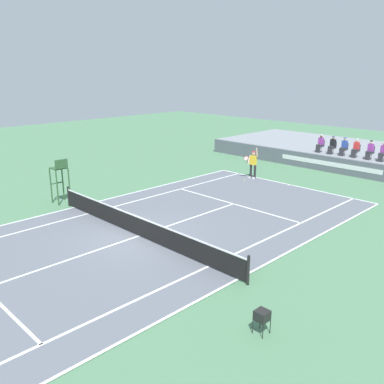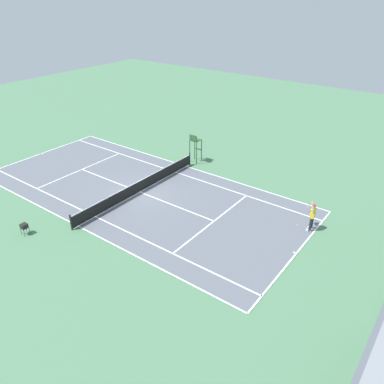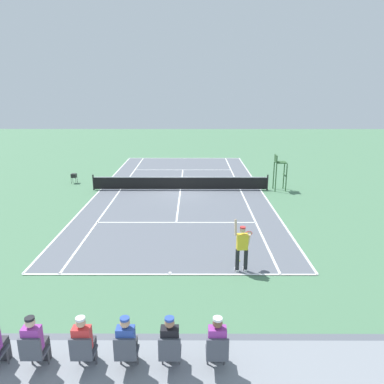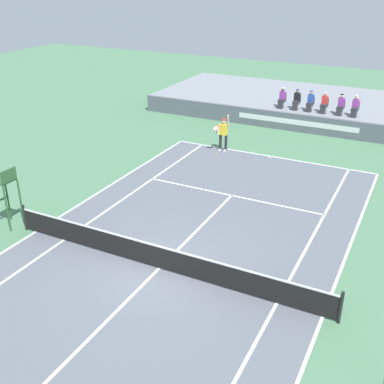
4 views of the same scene
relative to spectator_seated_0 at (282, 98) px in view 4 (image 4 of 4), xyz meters
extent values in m
plane|color=#4C7A56|center=(1.34, -17.85, -1.72)|extent=(80.00, 80.00, 0.00)
cube|color=slate|center=(1.34, -17.85, -1.71)|extent=(10.98, 23.78, 0.02)
cube|color=white|center=(1.34, -5.96, -1.69)|extent=(10.98, 0.10, 0.01)
cube|color=white|center=(-4.15, -17.85, -1.69)|extent=(0.10, 23.78, 0.01)
cube|color=white|center=(6.83, -17.85, -1.69)|extent=(0.10, 23.78, 0.01)
cube|color=white|center=(-2.77, -17.85, -1.69)|extent=(0.10, 23.78, 0.01)
cube|color=white|center=(5.45, -17.85, -1.69)|extent=(0.10, 23.78, 0.01)
cube|color=white|center=(1.34, -11.45, -1.69)|extent=(8.22, 0.10, 0.01)
cube|color=white|center=(1.34, -17.85, -1.69)|extent=(0.10, 12.80, 0.01)
cube|color=white|center=(1.34, -6.06, -1.69)|extent=(0.10, 0.20, 0.01)
cylinder|color=black|center=(-4.60, -17.85, -1.18)|extent=(0.10, 0.10, 1.07)
cylinder|color=black|center=(7.28, -17.85, -1.18)|extent=(0.10, 0.10, 1.07)
cube|color=black|center=(1.34, -17.85, -1.24)|extent=(11.78, 0.02, 0.84)
cube|color=white|center=(1.34, -17.85, -0.82)|extent=(11.78, 0.03, 0.06)
cube|color=#565B66|center=(1.34, -0.99, -1.16)|extent=(21.50, 0.24, 1.10)
cube|color=silver|center=(1.34, -1.12, -1.11)|extent=(7.52, 0.01, 0.32)
cube|color=gray|center=(1.34, 3.59, -1.16)|extent=(21.50, 8.92, 1.10)
cube|color=#474C56|center=(0.00, 0.02, -0.20)|extent=(0.44, 0.44, 0.06)
cube|color=#474C56|center=(0.00, 0.22, 0.05)|extent=(0.44, 0.06, 0.44)
cylinder|color=#4C4C51|center=(0.18, -0.13, -0.42)|extent=(0.04, 0.04, 0.38)
cylinder|color=#4C4C51|center=(-0.18, -0.13, -0.42)|extent=(0.04, 0.04, 0.38)
cube|color=#2D2D33|center=(0.00, -0.08, -0.12)|extent=(0.34, 0.44, 0.16)
cube|color=#2D2D33|center=(0.00, -0.28, -0.39)|extent=(0.30, 0.14, 0.44)
cube|color=purple|center=(0.00, 0.08, 0.17)|extent=(0.36, 0.22, 0.52)
sphere|color=brown|center=(0.00, 0.08, 0.54)|extent=(0.20, 0.20, 0.20)
cylinder|color=white|center=(0.00, 0.08, 0.63)|extent=(0.19, 0.19, 0.05)
cube|color=#474C56|center=(0.94, 0.02, -0.20)|extent=(0.44, 0.44, 0.06)
cube|color=#474C56|center=(0.94, 0.22, 0.05)|extent=(0.44, 0.06, 0.44)
cylinder|color=#4C4C51|center=(1.12, -0.13, -0.42)|extent=(0.04, 0.04, 0.38)
cylinder|color=#4C4C51|center=(0.76, -0.13, -0.42)|extent=(0.04, 0.04, 0.38)
cube|color=#2D2D33|center=(0.94, -0.08, -0.12)|extent=(0.34, 0.44, 0.16)
cube|color=#2D2D33|center=(0.94, -0.28, -0.39)|extent=(0.30, 0.14, 0.44)
cube|color=black|center=(0.94, 0.08, 0.17)|extent=(0.36, 0.22, 0.52)
sphere|color=#A37556|center=(0.94, 0.08, 0.54)|extent=(0.20, 0.20, 0.20)
cylinder|color=#2D4CA8|center=(0.94, 0.08, 0.63)|extent=(0.19, 0.19, 0.05)
cube|color=#474C56|center=(1.81, 0.02, -0.20)|extent=(0.44, 0.44, 0.06)
cube|color=#474C56|center=(1.81, 0.22, 0.05)|extent=(0.44, 0.06, 0.44)
cylinder|color=#4C4C51|center=(1.99, -0.13, -0.42)|extent=(0.04, 0.04, 0.38)
cylinder|color=#4C4C51|center=(1.64, -0.13, -0.42)|extent=(0.04, 0.04, 0.38)
cube|color=#2D2D33|center=(1.81, -0.08, -0.12)|extent=(0.34, 0.44, 0.16)
cube|color=#2D2D33|center=(1.81, -0.28, -0.39)|extent=(0.30, 0.14, 0.44)
cube|color=#2D4CA8|center=(1.81, 0.08, 0.17)|extent=(0.36, 0.22, 0.52)
sphere|color=tan|center=(1.81, 0.08, 0.54)|extent=(0.20, 0.20, 0.20)
cylinder|color=#2D4CA8|center=(1.81, 0.08, 0.63)|extent=(0.19, 0.19, 0.05)
cube|color=#474C56|center=(2.68, 0.02, -0.20)|extent=(0.44, 0.44, 0.06)
cube|color=#474C56|center=(2.68, 0.22, 0.05)|extent=(0.44, 0.06, 0.44)
cylinder|color=#4C4C51|center=(2.85, -0.13, -0.42)|extent=(0.04, 0.04, 0.38)
cylinder|color=#4C4C51|center=(2.50, -0.13, -0.42)|extent=(0.04, 0.04, 0.38)
cube|color=#2D2D33|center=(2.68, -0.08, -0.12)|extent=(0.34, 0.44, 0.16)
cube|color=#2D2D33|center=(2.68, -0.28, -0.39)|extent=(0.30, 0.14, 0.44)
cube|color=red|center=(2.68, 0.08, 0.17)|extent=(0.36, 0.22, 0.52)
sphere|color=tan|center=(2.68, 0.08, 0.54)|extent=(0.20, 0.20, 0.20)
cylinder|color=white|center=(2.68, 0.08, 0.63)|extent=(0.19, 0.19, 0.05)
cube|color=#474C56|center=(3.67, 0.02, -0.20)|extent=(0.44, 0.44, 0.06)
cube|color=#474C56|center=(3.67, 0.22, 0.05)|extent=(0.44, 0.06, 0.44)
cylinder|color=#4C4C51|center=(3.84, -0.13, -0.42)|extent=(0.04, 0.04, 0.38)
cylinder|color=#4C4C51|center=(3.49, -0.13, -0.42)|extent=(0.04, 0.04, 0.38)
cube|color=#2D2D33|center=(3.67, -0.08, -0.12)|extent=(0.34, 0.44, 0.16)
cube|color=#2D2D33|center=(3.67, -0.28, -0.39)|extent=(0.30, 0.14, 0.44)
cube|color=purple|center=(3.67, 0.08, 0.17)|extent=(0.36, 0.22, 0.52)
sphere|color=beige|center=(3.67, 0.08, 0.54)|extent=(0.20, 0.20, 0.20)
cylinder|color=black|center=(3.67, 0.08, 0.63)|extent=(0.19, 0.19, 0.05)
cube|color=#474C56|center=(4.52, 0.02, -0.20)|extent=(0.44, 0.44, 0.06)
cube|color=#474C56|center=(4.52, 0.22, 0.05)|extent=(0.44, 0.06, 0.44)
cylinder|color=#4C4C51|center=(4.70, -0.13, -0.42)|extent=(0.04, 0.04, 0.38)
cylinder|color=#4C4C51|center=(4.34, -0.13, -0.42)|extent=(0.04, 0.04, 0.38)
cube|color=#2D2D33|center=(4.52, -0.08, -0.12)|extent=(0.34, 0.44, 0.16)
cube|color=#2D2D33|center=(4.52, -0.28, -0.39)|extent=(0.30, 0.14, 0.44)
cube|color=purple|center=(4.52, 0.08, 0.17)|extent=(0.36, 0.22, 0.52)
sphere|color=tan|center=(4.52, 0.08, 0.54)|extent=(0.20, 0.20, 0.20)
cylinder|color=white|center=(4.52, 0.08, 0.63)|extent=(0.19, 0.19, 0.05)
cylinder|color=#232328|center=(-1.18, -6.22, -1.26)|extent=(0.15, 0.15, 0.92)
cylinder|color=#232328|center=(-1.50, -6.25, -1.26)|extent=(0.15, 0.15, 0.92)
cube|color=white|center=(-1.18, -6.28, -1.67)|extent=(0.14, 0.29, 0.10)
cube|color=white|center=(-1.50, -6.31, -1.67)|extent=(0.14, 0.29, 0.10)
cube|color=yellow|center=(-1.34, -6.23, -0.50)|extent=(0.42, 0.27, 0.60)
sphere|color=beige|center=(-1.34, -6.23, -0.03)|extent=(0.22, 0.22, 0.22)
cylinder|color=red|center=(-1.34, -6.23, 0.06)|extent=(0.21, 0.21, 0.06)
cylinder|color=beige|center=(-1.08, -6.24, 0.06)|extent=(0.11, 0.22, 0.61)
cylinder|color=beige|center=(-1.60, -6.35, -0.48)|extent=(0.11, 0.33, 0.56)
cylinder|color=black|center=(-1.63, -6.48, -0.61)|extent=(0.05, 0.19, 0.25)
torus|color=red|center=(-1.63, -6.66, -0.35)|extent=(0.32, 0.22, 0.26)
cylinder|color=silver|center=(-1.63, -6.66, -0.35)|extent=(0.28, 0.18, 0.22)
sphere|color=#D1E533|center=(-1.38, -7.05, -1.68)|extent=(0.07, 0.07, 0.07)
cylinder|color=#2D562D|center=(-5.77, -17.50, -0.77)|extent=(0.07, 0.07, 1.90)
cylinder|color=#2D562D|center=(-5.07, -18.20, -0.77)|extent=(0.07, 0.07, 1.90)
cylinder|color=#2D562D|center=(-5.07, -17.50, -0.77)|extent=(0.07, 0.07, 1.90)
cube|color=#2D562D|center=(-5.42, -17.85, 0.21)|extent=(0.70, 0.70, 0.06)
cube|color=#2D562D|center=(-5.07, -17.85, 0.48)|extent=(0.06, 0.70, 0.48)
cube|color=#2D562D|center=(-5.74, -17.85, -0.67)|extent=(0.10, 0.70, 0.04)
camera|label=1|loc=(14.89, -28.06, 5.24)|focal=39.12mm
camera|label=2|loc=(18.39, -0.48, 11.41)|focal=35.73mm
camera|label=3|loc=(0.48, 6.23, 4.93)|focal=34.10mm
camera|label=4|loc=(8.37, -29.28, 7.45)|focal=44.43mm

